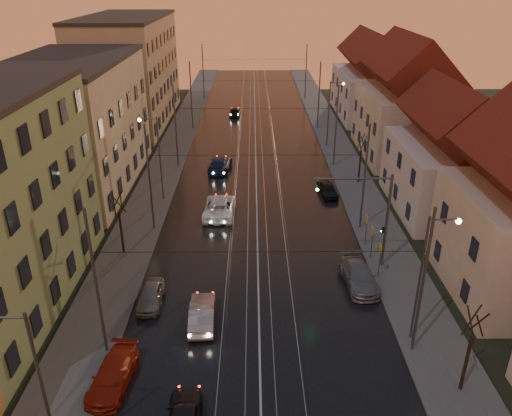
{
  "coord_description": "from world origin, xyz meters",
  "views": [
    {
      "loc": [
        -0.36,
        -13.03,
        19.3
      ],
      "look_at": [
        -0.11,
        22.85,
        2.46
      ],
      "focal_mm": 35.0,
      "sensor_mm": 36.0,
      "label": 1
    }
  ],
  "objects_px": {
    "street_lamp_1": "(427,268)",
    "parked_right_2": "(328,189)",
    "driving_car_1": "(202,313)",
    "driving_car_4": "(235,112)",
    "parked_right_1": "(359,276)",
    "parked_left_3": "(151,296)",
    "street_lamp_3": "(332,107)",
    "driving_car_2": "(219,207)",
    "street_lamp_2": "(156,150)",
    "traffic_light_mast": "(374,209)",
    "parked_left_2": "(113,375)",
    "street_lamp_0": "(32,377)",
    "driving_car_3": "(220,164)"
  },
  "relations": [
    {
      "from": "street_lamp_1",
      "to": "parked_right_2",
      "type": "relative_size",
      "value": 2.21
    },
    {
      "from": "driving_car_1",
      "to": "driving_car_4",
      "type": "xyz_separation_m",
      "value": [
        0.43,
        49.19,
        -0.05
      ]
    },
    {
      "from": "parked_right_1",
      "to": "parked_right_2",
      "type": "bearing_deg",
      "value": 85.53
    },
    {
      "from": "parked_left_3",
      "to": "driving_car_1",
      "type": "bearing_deg",
      "value": -29.51
    },
    {
      "from": "street_lamp_3",
      "to": "driving_car_2",
      "type": "xyz_separation_m",
      "value": [
        -12.4,
        -19.27,
        -4.1
      ]
    },
    {
      "from": "parked_left_3",
      "to": "parked_right_1",
      "type": "bearing_deg",
      "value": 8.25
    },
    {
      "from": "street_lamp_2",
      "to": "traffic_light_mast",
      "type": "xyz_separation_m",
      "value": [
        17.1,
        -12.0,
        -0.29
      ]
    },
    {
      "from": "street_lamp_2",
      "to": "driving_car_4",
      "type": "distance_m",
      "value": 31.7
    },
    {
      "from": "driving_car_1",
      "to": "parked_left_2",
      "type": "height_order",
      "value": "driving_car_1"
    },
    {
      "from": "driving_car_4",
      "to": "parked_right_1",
      "type": "height_order",
      "value": "parked_right_1"
    },
    {
      "from": "street_lamp_0",
      "to": "parked_left_2",
      "type": "height_order",
      "value": "street_lamp_0"
    },
    {
      "from": "driving_car_4",
      "to": "parked_left_2",
      "type": "height_order",
      "value": "driving_car_4"
    },
    {
      "from": "traffic_light_mast",
      "to": "parked_left_2",
      "type": "bearing_deg",
      "value": -143.71
    },
    {
      "from": "street_lamp_1",
      "to": "street_lamp_0",
      "type": "bearing_deg",
      "value": -156.28
    },
    {
      "from": "parked_left_3",
      "to": "parked_right_1",
      "type": "xyz_separation_m",
      "value": [
        13.81,
        2.09,
        0.09
      ]
    },
    {
      "from": "driving_car_2",
      "to": "driving_car_4",
      "type": "distance_m",
      "value": 34.09
    },
    {
      "from": "driving_car_2",
      "to": "parked_left_2",
      "type": "distance_m",
      "value": 20.64
    },
    {
      "from": "parked_left_2",
      "to": "driving_car_4",
      "type": "bearing_deg",
      "value": 91.17
    },
    {
      "from": "street_lamp_1",
      "to": "driving_car_3",
      "type": "distance_m",
      "value": 30.93
    },
    {
      "from": "driving_car_2",
      "to": "driving_car_3",
      "type": "relative_size",
      "value": 1.08
    },
    {
      "from": "street_lamp_3",
      "to": "driving_car_4",
      "type": "height_order",
      "value": "street_lamp_3"
    },
    {
      "from": "driving_car_1",
      "to": "street_lamp_2",
      "type": "bearing_deg",
      "value": -75.34
    },
    {
      "from": "driving_car_2",
      "to": "parked_right_1",
      "type": "distance_m",
      "value": 15.02
    },
    {
      "from": "street_lamp_0",
      "to": "driving_car_2",
      "type": "height_order",
      "value": "street_lamp_0"
    },
    {
      "from": "driving_car_1",
      "to": "parked_left_3",
      "type": "height_order",
      "value": "driving_car_1"
    },
    {
      "from": "street_lamp_3",
      "to": "parked_left_3",
      "type": "relative_size",
      "value": 2.21
    },
    {
      "from": "street_lamp_0",
      "to": "parked_right_2",
      "type": "xyz_separation_m",
      "value": [
        15.98,
        28.92,
        -4.27
      ]
    },
    {
      "from": "street_lamp_0",
      "to": "traffic_light_mast",
      "type": "height_order",
      "value": "street_lamp_0"
    },
    {
      "from": "street_lamp_0",
      "to": "parked_left_3",
      "type": "relative_size",
      "value": 2.21
    },
    {
      "from": "parked_left_2",
      "to": "parked_left_3",
      "type": "distance_m",
      "value": 7.07
    },
    {
      "from": "street_lamp_0",
      "to": "driving_car_4",
      "type": "bearing_deg",
      "value": 84.09
    },
    {
      "from": "parked_right_1",
      "to": "parked_right_2",
      "type": "height_order",
      "value": "parked_right_1"
    },
    {
      "from": "street_lamp_0",
      "to": "parked_right_1",
      "type": "distance_m",
      "value": 21.43
    },
    {
      "from": "parked_left_3",
      "to": "traffic_light_mast",
      "type": "bearing_deg",
      "value": 16.11
    },
    {
      "from": "street_lamp_3",
      "to": "traffic_light_mast",
      "type": "height_order",
      "value": "street_lamp_3"
    },
    {
      "from": "street_lamp_2",
      "to": "driving_car_3",
      "type": "bearing_deg",
      "value": 56.1
    },
    {
      "from": "parked_left_2",
      "to": "parked_right_1",
      "type": "relative_size",
      "value": 0.9
    },
    {
      "from": "traffic_light_mast",
      "to": "driving_car_4",
      "type": "xyz_separation_m",
      "value": [
        -11.01,
        42.82,
        -3.95
      ]
    },
    {
      "from": "street_lamp_3",
      "to": "traffic_light_mast",
      "type": "distance_m",
      "value": 28.03
    },
    {
      "from": "street_lamp_2",
      "to": "driving_car_4",
      "type": "relative_size",
      "value": 2.1
    },
    {
      "from": "driving_car_1",
      "to": "parked_right_1",
      "type": "relative_size",
      "value": 0.87
    },
    {
      "from": "street_lamp_0",
      "to": "traffic_light_mast",
      "type": "xyz_separation_m",
      "value": [
        17.1,
        16.0,
        -0.29
      ]
    },
    {
      "from": "street_lamp_1",
      "to": "parked_left_3",
      "type": "relative_size",
      "value": 2.21
    },
    {
      "from": "driving_car_3",
      "to": "parked_left_3",
      "type": "xyz_separation_m",
      "value": [
        -3.06,
        -24.17,
        -0.14
      ]
    },
    {
      "from": "driving_car_4",
      "to": "driving_car_1",
      "type": "bearing_deg",
      "value": 91.53
    },
    {
      "from": "street_lamp_1",
      "to": "driving_car_1",
      "type": "distance_m",
      "value": 13.33
    },
    {
      "from": "street_lamp_0",
      "to": "street_lamp_1",
      "type": "height_order",
      "value": "same"
    },
    {
      "from": "traffic_light_mast",
      "to": "parked_right_1",
      "type": "xyz_separation_m",
      "value": [
        -1.13,
        -2.33,
        -3.89
      ]
    },
    {
      "from": "traffic_light_mast",
      "to": "driving_car_4",
      "type": "distance_m",
      "value": 44.39
    },
    {
      "from": "driving_car_2",
      "to": "parked_right_1",
      "type": "bearing_deg",
      "value": 134.06
    }
  ]
}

